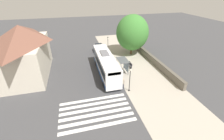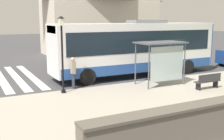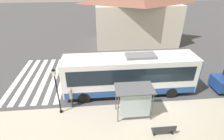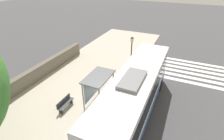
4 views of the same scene
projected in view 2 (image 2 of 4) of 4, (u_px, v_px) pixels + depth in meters
The scene contains 7 objects.
ground_plane at pixel (174, 77), 18.81m from camera, with size 120.00×120.00×0.00m, color #424244.
background_building at pixel (99, 13), 31.49m from camera, with size 6.73×12.67×8.67m.
bus at pixel (136, 47), 19.11m from camera, with size 2.64×11.63×3.79m.
bus_shelter at pixel (162, 50), 16.19m from camera, with size 1.68×2.82×2.54m.
pedestrian at pixel (73, 70), 15.59m from camera, with size 0.34×0.24×1.78m.
bench at pixel (208, 81), 15.52m from camera, with size 0.40×1.63×0.88m.
street_lamp_far at pixel (62, 48), 14.37m from camera, with size 0.28×0.28×4.01m.
Camera 2 is at (-14.43, 12.17, 3.86)m, focal length 45.00 mm.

